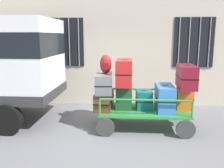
{
  "coord_description": "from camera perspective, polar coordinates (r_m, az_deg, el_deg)",
  "views": [
    {
      "loc": [
        0.27,
        -5.36,
        2.19
      ],
      "look_at": [
        -0.15,
        0.33,
        1.07
      ],
      "focal_mm": 39.19,
      "sensor_mm": 36.0,
      "label": 1
    }
  ],
  "objects": [
    {
      "name": "luggage_cart",
      "position": [
        5.98,
        7.4,
        -6.54
      ],
      "size": [
        2.16,
        1.29,
        0.47
      ],
      "color": "#2D8438",
      "rests_on": "ground"
    },
    {
      "name": "building_wall",
      "position": [
        7.88,
        2.36,
        13.33
      ],
      "size": [
        12.0,
        0.38,
        5.0
      ],
      "color": "#BCB29E",
      "rests_on": "ground"
    },
    {
      "name": "suitcase_midleft_bottom",
      "position": [
        5.88,
        2.82,
        -3.02
      ],
      "size": [
        0.39,
        0.42,
        0.58
      ],
      "color": "#194C28",
      "rests_on": "luggage_cart"
    },
    {
      "name": "cart_railing",
      "position": [
        5.87,
        7.5,
        -2.8
      ],
      "size": [
        2.04,
        1.16,
        0.39
      ],
      "color": "#2D8438",
      "rests_on": "luggage_cart"
    },
    {
      "name": "backpack",
      "position": [
        5.71,
        -1.47,
        4.65
      ],
      "size": [
        0.27,
        0.22,
        0.44
      ],
      "color": "maroon",
      "rests_on": "suitcase_left_middle"
    },
    {
      "name": "suitcase_right_middle",
      "position": [
        5.9,
        16.96,
        1.68
      ],
      "size": [
        0.42,
        0.91,
        0.53
      ],
      "color": "maroon",
      "rests_on": "suitcase_right_bottom"
    },
    {
      "name": "ground_plane",
      "position": [
        5.8,
        1.28,
        -11.07
      ],
      "size": [
        40.0,
        40.0,
        0.0
      ],
      "primitive_type": "plane",
      "color": "slate"
    },
    {
      "name": "suitcase_midright_bottom",
      "position": [
        5.89,
        12.18,
        -3.15
      ],
      "size": [
        0.4,
        0.87,
        0.6
      ],
      "color": "#3372C6",
      "rests_on": "luggage_cart"
    },
    {
      "name": "suitcase_left_bottom",
      "position": [
        5.95,
        -1.81,
        -3.69
      ],
      "size": [
        0.43,
        0.96,
        0.41
      ],
      "color": "brown",
      "rests_on": "luggage_cart"
    },
    {
      "name": "suitcase_right_bottom",
      "position": [
        6.05,
        16.6,
        -3.26
      ],
      "size": [
        0.4,
        0.3,
        0.55
      ],
      "color": "orange",
      "rests_on": "luggage_cart"
    },
    {
      "name": "suitcase_midleft_middle",
      "position": [
        5.76,
        2.87,
        2.72
      ],
      "size": [
        0.38,
        0.83,
        0.61
      ],
      "color": "#B21E1E",
      "rests_on": "suitcase_midleft_bottom"
    },
    {
      "name": "suitcase_center_bottom",
      "position": [
        5.91,
        7.47,
        -3.66
      ],
      "size": [
        0.4,
        0.49,
        0.45
      ],
      "color": "#0F5960",
      "rests_on": "luggage_cart"
    },
    {
      "name": "suitcase_left_middle",
      "position": [
        5.81,
        -1.89,
        0.3
      ],
      "size": [
        0.45,
        0.95,
        0.45
      ],
      "color": "slate",
      "rests_on": "suitcase_left_bottom"
    }
  ]
}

